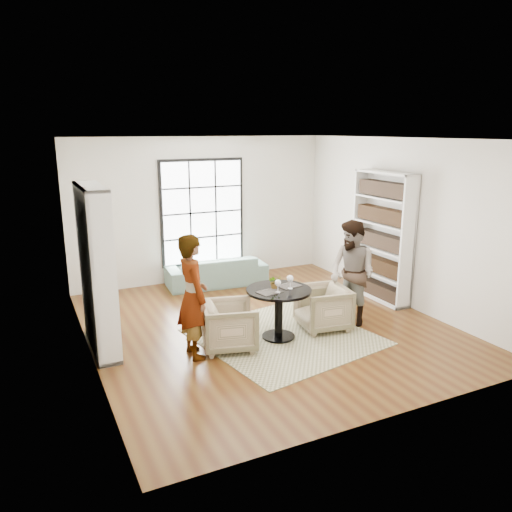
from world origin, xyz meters
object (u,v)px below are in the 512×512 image
pedestal_table (279,303)px  armchair_left (230,326)px  flower_centerpiece (275,282)px  wine_glass_left (278,283)px  sofa (216,271)px  armchair_right (323,308)px  person_left (193,296)px  person_right (352,273)px  wine_glass_right (290,279)px

pedestal_table → armchair_left: (-0.82, -0.02, -0.22)m
armchair_left → flower_centerpiece: flower_centerpiece is taller
pedestal_table → wine_glass_left: bearing=-123.3°
armchair_left → sofa: bearing=-3.0°
sofa → flower_centerpiece: bearing=91.1°
wine_glass_left → sofa: bearing=85.8°
armchair_right → pedestal_table: bearing=-79.4°
person_left → person_right: person_left is taller
wine_glass_right → flower_centerpiece: size_ratio=1.00×
sofa → flower_centerpiece: size_ratio=9.57×
pedestal_table → sofa: size_ratio=0.49×
sofa → armchair_left: size_ratio=2.63×
person_right → flower_centerpiece: bearing=-103.0°
sofa → wine_glass_left: 3.18m
wine_glass_right → person_right: bearing=4.2°
person_left → person_right: 2.74m
armchair_right → armchair_left: bearing=-79.8°
person_right → person_left: bearing=-100.8°
armchair_right → person_right: person_right is taller
person_right → wine_glass_left: (-1.46, -0.17, 0.07)m
armchair_left → wine_glass_left: (0.73, -0.13, 0.59)m
pedestal_table → wine_glass_right: (0.16, -0.06, 0.37)m
armchair_left → person_left: size_ratio=0.44×
pedestal_table → wine_glass_right: wine_glass_right is taller
pedestal_table → person_right: bearing=1.2°
pedestal_table → wine_glass_right: size_ratio=4.66×
armchair_right → person_right: bearing=98.7°
armchair_right → wine_glass_left: 1.10m
armchair_right → person_left: person_left is taller
sofa → wine_glass_right: (0.03, -3.03, 0.65)m
pedestal_table → person_right: person_right is taller
sofa → person_right: 3.24m
pedestal_table → person_left: 1.40m
armchair_right → wine_glass_left: size_ratio=3.83×
person_left → person_right: bearing=-89.9°
pedestal_table → sofa: pedestal_table is taller
pedestal_table → person_left: bearing=-179.3°
sofa → person_right: size_ratio=1.18×
flower_centerpiece → person_left: bearing=-176.7°
armchair_left → person_right: 2.25m
wine_glass_left → wine_glass_right: 0.27m
armchair_left → wine_glass_right: size_ratio=3.62×
sofa → person_left: size_ratio=1.15×
wine_glass_right → pedestal_table: bearing=159.0°
person_left → flower_centerpiece: 1.33m
pedestal_table → wine_glass_left: 0.40m
pedestal_table → armchair_left: bearing=-178.9°
person_left → person_right: size_ratio=1.02×
sofa → flower_centerpiece: flower_centerpiece is taller
sofa → flower_centerpiece: 2.98m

